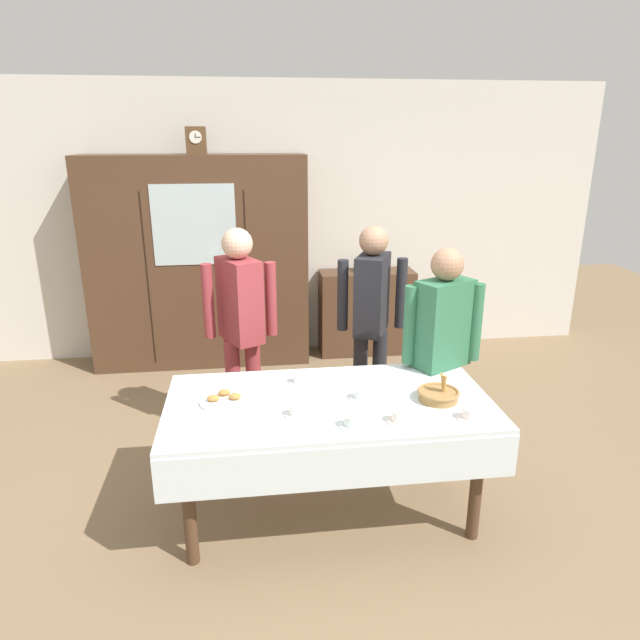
{
  "coord_description": "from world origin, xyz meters",
  "views": [
    {
      "loc": [
        -0.42,
        -3.07,
        2.2
      ],
      "look_at": [
        0.0,
        0.2,
        1.11
      ],
      "focal_mm": 31.58,
      "sensor_mm": 36.0,
      "label": 1
    }
  ],
  "objects_px": {
    "person_behind_table_left": "(372,310)",
    "book_stack": "(367,265)",
    "dining_table": "(330,419)",
    "tea_cup_mid_right": "(399,417)",
    "person_near_right_end": "(241,316)",
    "person_beside_shelf": "(442,341)",
    "spoon_far_left": "(212,421)",
    "spoon_near_left": "(335,379)",
    "tea_cup_near_right": "(300,379)",
    "bookshelf_low": "(366,312)",
    "bread_basket": "(438,394)",
    "tea_cup_front_edge": "(297,411)",
    "tea_cup_center": "(470,414)",
    "wall_cabinet": "(199,263)",
    "tea_cup_far_left": "(361,395)",
    "tea_cup_far_right": "(352,422)",
    "pastry_plate": "(224,399)",
    "mantel_clock": "(196,140)",
    "spoon_center": "(440,379)"
  },
  "relations": [
    {
      "from": "tea_cup_mid_right",
      "to": "pastry_plate",
      "type": "relative_size",
      "value": 0.46
    },
    {
      "from": "wall_cabinet",
      "to": "tea_cup_far_left",
      "type": "relative_size",
      "value": 15.96
    },
    {
      "from": "bread_basket",
      "to": "spoon_far_left",
      "type": "distance_m",
      "value": 1.27
    },
    {
      "from": "wall_cabinet",
      "to": "tea_cup_center",
      "type": "relative_size",
      "value": 15.96
    },
    {
      "from": "tea_cup_center",
      "to": "person_near_right_end",
      "type": "bearing_deg",
      "value": 133.02
    },
    {
      "from": "book_stack",
      "to": "tea_cup_front_edge",
      "type": "height_order",
      "value": "book_stack"
    },
    {
      "from": "dining_table",
      "to": "wall_cabinet",
      "type": "distance_m",
      "value": 2.76
    },
    {
      "from": "spoon_center",
      "to": "person_beside_shelf",
      "type": "relative_size",
      "value": 0.08
    },
    {
      "from": "tea_cup_far_left",
      "to": "spoon_near_left",
      "type": "bearing_deg",
      "value": 111.44
    },
    {
      "from": "tea_cup_mid_right",
      "to": "person_near_right_end",
      "type": "bearing_deg",
      "value": 122.93
    },
    {
      "from": "tea_cup_mid_right",
      "to": "bread_basket",
      "type": "relative_size",
      "value": 0.54
    },
    {
      "from": "person_near_right_end",
      "to": "person_beside_shelf",
      "type": "height_order",
      "value": "person_near_right_end"
    },
    {
      "from": "mantel_clock",
      "to": "tea_cup_near_right",
      "type": "height_order",
      "value": "mantel_clock"
    },
    {
      "from": "person_behind_table_left",
      "to": "book_stack",
      "type": "bearing_deg",
      "value": 79.18
    },
    {
      "from": "spoon_center",
      "to": "person_behind_table_left",
      "type": "bearing_deg",
      "value": 106.45
    },
    {
      "from": "bread_basket",
      "to": "dining_table",
      "type": "bearing_deg",
      "value": 175.93
    },
    {
      "from": "spoon_far_left",
      "to": "spoon_near_left",
      "type": "distance_m",
      "value": 0.85
    },
    {
      "from": "book_stack",
      "to": "tea_cup_far_right",
      "type": "height_order",
      "value": "book_stack"
    },
    {
      "from": "book_stack",
      "to": "bread_basket",
      "type": "height_order",
      "value": "book_stack"
    },
    {
      "from": "mantel_clock",
      "to": "person_behind_table_left",
      "type": "xyz_separation_m",
      "value": [
        1.32,
        -1.51,
        -1.19
      ]
    },
    {
      "from": "mantel_clock",
      "to": "tea_cup_front_edge",
      "type": "bearing_deg",
      "value": -76.52
    },
    {
      "from": "person_behind_table_left",
      "to": "person_near_right_end",
      "type": "bearing_deg",
      "value": -176.18
    },
    {
      "from": "dining_table",
      "to": "book_stack",
      "type": "relative_size",
      "value": 8.76
    },
    {
      "from": "tea_cup_near_right",
      "to": "bookshelf_low",
      "type": "bearing_deg",
      "value": 68.79
    },
    {
      "from": "dining_table",
      "to": "tea_cup_mid_right",
      "type": "bearing_deg",
      "value": -38.77
    },
    {
      "from": "book_stack",
      "to": "person_beside_shelf",
      "type": "bearing_deg",
      "value": -89.3
    },
    {
      "from": "wall_cabinet",
      "to": "spoon_center",
      "type": "xyz_separation_m",
      "value": [
        1.62,
        -2.37,
        -0.25
      ]
    },
    {
      "from": "bread_basket",
      "to": "pastry_plate",
      "type": "xyz_separation_m",
      "value": [
        -1.21,
        0.14,
        -0.02
      ]
    },
    {
      "from": "wall_cabinet",
      "to": "spoon_center",
      "type": "bearing_deg",
      "value": -55.56
    },
    {
      "from": "tea_cup_near_right",
      "to": "pastry_plate",
      "type": "bearing_deg",
      "value": -156.62
    },
    {
      "from": "tea_cup_center",
      "to": "bread_basket",
      "type": "xyz_separation_m",
      "value": [
        -0.09,
        0.24,
        0.01
      ]
    },
    {
      "from": "bread_basket",
      "to": "pastry_plate",
      "type": "bearing_deg",
      "value": 173.55
    },
    {
      "from": "dining_table",
      "to": "tea_cup_center",
      "type": "xyz_separation_m",
      "value": [
        0.71,
        -0.28,
        0.13
      ]
    },
    {
      "from": "tea_cup_far_left",
      "to": "bread_basket",
      "type": "relative_size",
      "value": 0.54
    },
    {
      "from": "spoon_center",
      "to": "spoon_near_left",
      "type": "xyz_separation_m",
      "value": [
        -0.65,
        0.08,
        0.0
      ]
    },
    {
      "from": "tea_cup_front_edge",
      "to": "tea_cup_far_right",
      "type": "bearing_deg",
      "value": -29.7
    },
    {
      "from": "wall_cabinet",
      "to": "spoon_far_left",
      "type": "xyz_separation_m",
      "value": [
        0.25,
        -2.73,
        -0.25
      ]
    },
    {
      "from": "spoon_center",
      "to": "person_near_right_end",
      "type": "relative_size",
      "value": 0.07
    },
    {
      "from": "spoon_near_left",
      "to": "person_behind_table_left",
      "type": "height_order",
      "value": "person_behind_table_left"
    },
    {
      "from": "spoon_near_left",
      "to": "spoon_center",
      "type": "bearing_deg",
      "value": -7.36
    },
    {
      "from": "dining_table",
      "to": "tea_cup_far_right",
      "type": "height_order",
      "value": "tea_cup_far_right"
    },
    {
      "from": "tea_cup_mid_right",
      "to": "tea_cup_far_left",
      "type": "distance_m",
      "value": 0.32
    },
    {
      "from": "bread_basket",
      "to": "person_beside_shelf",
      "type": "relative_size",
      "value": 0.16
    },
    {
      "from": "tea_cup_front_edge",
      "to": "person_behind_table_left",
      "type": "relative_size",
      "value": 0.08
    },
    {
      "from": "tea_cup_near_right",
      "to": "bread_basket",
      "type": "height_order",
      "value": "bread_basket"
    },
    {
      "from": "wall_cabinet",
      "to": "bread_basket",
      "type": "bearing_deg",
      "value": -60.02
    },
    {
      "from": "bookshelf_low",
      "to": "pastry_plate",
      "type": "relative_size",
      "value": 3.44
    },
    {
      "from": "tea_cup_near_right",
      "to": "person_behind_table_left",
      "type": "height_order",
      "value": "person_behind_table_left"
    },
    {
      "from": "wall_cabinet",
      "to": "tea_cup_far_right",
      "type": "relative_size",
      "value": 15.96
    },
    {
      "from": "bread_basket",
      "to": "person_behind_table_left",
      "type": "distance_m",
      "value": 1.14
    }
  ]
}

